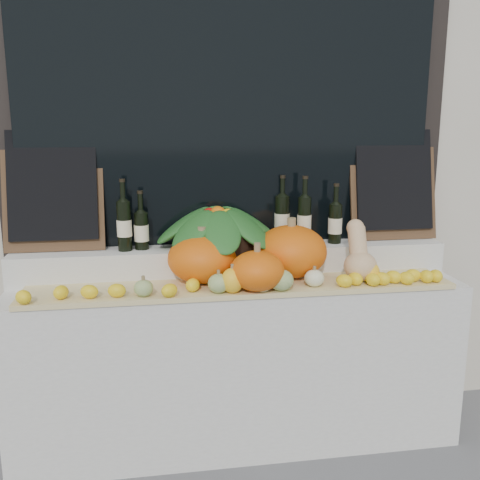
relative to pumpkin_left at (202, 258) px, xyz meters
name	(u,v)px	position (x,y,z in m)	size (l,w,h in m)	color
storefront_facade	(219,27)	(0.18, 0.76, 1.22)	(7.00, 0.94, 4.50)	beige
display_sill	(238,362)	(0.18, 0.04, -0.59)	(2.30, 0.55, 0.88)	silver
rear_tier	(233,260)	(0.18, 0.19, -0.07)	(2.30, 0.25, 0.16)	silver
straw_bedding	(242,287)	(0.18, -0.08, -0.13)	(2.10, 0.32, 0.03)	tan
pumpkin_left	(202,258)	(0.00, 0.00, 0.00)	(0.35, 0.35, 0.24)	orange
pumpkin_right	(291,251)	(0.46, 0.02, 0.01)	(0.37, 0.37, 0.27)	orange
pumpkin_center	(257,271)	(0.24, -0.18, -0.03)	(0.26, 0.26, 0.19)	orange
butternut_squash	(359,257)	(0.79, -0.08, 0.00)	(0.17, 0.22, 0.30)	#D8AD7F
decorative_gourds	(268,280)	(0.29, -0.18, -0.07)	(1.21, 0.18, 0.14)	#387021
lemon_heap	(245,285)	(0.18, -0.19, -0.09)	(2.20, 0.16, 0.06)	yellow
produce_bowl	(218,227)	(0.10, 0.18, 0.12)	(0.69, 0.69, 0.23)	black
wine_bottle_far_left	(124,225)	(-0.38, 0.18, 0.15)	(0.08, 0.08, 0.37)	black
wine_bottle_near_left	(141,230)	(-0.30, 0.20, 0.12)	(0.08, 0.08, 0.31)	black
wine_bottle_tall	(282,218)	(0.47, 0.26, 0.15)	(0.08, 0.08, 0.37)	black
wine_bottle_near_right	(304,220)	(0.57, 0.18, 0.15)	(0.08, 0.08, 0.37)	black
wine_bottle_far_right	(335,223)	(0.75, 0.18, 0.13)	(0.08, 0.08, 0.33)	black
chalkboard_left	(53,188)	(-0.74, 0.26, 0.33)	(0.50, 0.15, 0.61)	#4C331E
chalkboard_right	(393,182)	(1.10, 0.26, 0.33)	(0.50, 0.15, 0.61)	#4C331E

